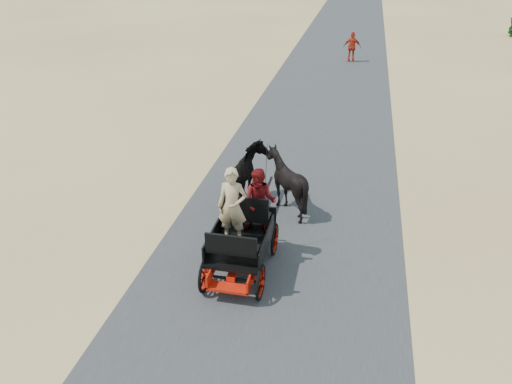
% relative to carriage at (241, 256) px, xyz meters
% --- Properties ---
extents(ground, '(140.00, 140.00, 0.00)m').
position_rel_carriage_xyz_m(ground, '(0.72, 0.89, -0.36)').
color(ground, tan).
extents(road, '(6.00, 140.00, 0.01)m').
position_rel_carriage_xyz_m(road, '(0.72, 0.89, -0.35)').
color(road, '#38383A').
rests_on(road, ground).
extents(carriage, '(1.30, 2.40, 0.72)m').
position_rel_carriage_xyz_m(carriage, '(0.00, 0.00, 0.00)').
color(carriage, black).
rests_on(carriage, ground).
extents(horse_left, '(0.91, 2.01, 1.70)m').
position_rel_carriage_xyz_m(horse_left, '(-0.55, 3.00, 0.49)').
color(horse_left, black).
rests_on(horse_left, ground).
extents(horse_right, '(1.37, 1.54, 1.70)m').
position_rel_carriage_xyz_m(horse_right, '(0.55, 3.00, 0.49)').
color(horse_right, black).
rests_on(horse_right, ground).
extents(driver_man, '(0.66, 0.43, 1.80)m').
position_rel_carriage_xyz_m(driver_man, '(-0.20, 0.05, 1.26)').
color(driver_man, tan).
rests_on(driver_man, carriage).
extents(passenger_woman, '(0.77, 0.60, 1.58)m').
position_rel_carriage_xyz_m(passenger_woman, '(0.30, 0.60, 1.15)').
color(passenger_woman, '#660C0F').
rests_on(passenger_woman, carriage).
extents(pedestrian, '(1.02, 0.46, 1.73)m').
position_rel_carriage_xyz_m(pedestrian, '(1.59, 21.34, 0.50)').
color(pedestrian, '#B72A14').
rests_on(pedestrian, ground).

